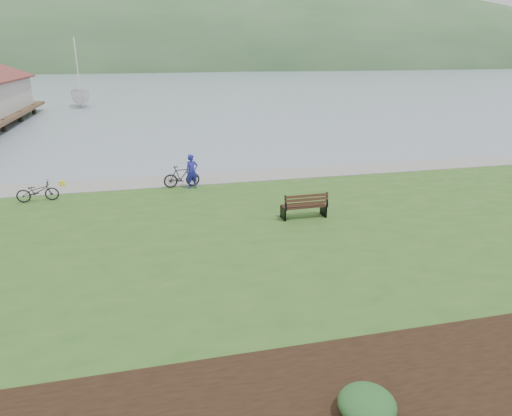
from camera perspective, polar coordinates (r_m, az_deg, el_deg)
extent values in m
plane|color=gray|center=(17.66, 2.04, -3.08)|extent=(600.00, 600.00, 0.00)
cube|color=#2D551E|center=(15.82, 3.98, -5.06)|extent=(34.00, 20.00, 0.40)
cube|color=gray|center=(23.90, -2.35, 3.93)|extent=(34.00, 2.20, 0.03)
cube|color=black|center=(18.02, 5.98, 0.30)|extent=(1.74, 0.63, 0.05)
cube|color=black|center=(17.63, 6.37, 0.97)|extent=(1.74, 0.19, 0.54)
cube|color=black|center=(17.84, 3.40, -0.67)|extent=(0.07, 0.60, 0.48)
cube|color=black|center=(18.40, 8.43, -0.22)|extent=(0.07, 0.60, 0.48)
imported|color=#212197|center=(21.90, -8.03, 4.90)|extent=(0.79, 0.62, 1.93)
imported|color=black|center=(22.04, -25.66, 1.89)|extent=(0.71, 1.76, 0.91)
imported|color=black|center=(22.28, -9.28, 3.91)|extent=(0.63, 1.77, 1.05)
imported|color=silver|center=(62.35, -20.91, 11.73)|extent=(11.72, 11.86, 26.15)
cube|color=#C8D018|center=(24.12, -23.06, 2.84)|extent=(0.26, 0.31, 0.28)
ellipsoid|color=#1E4C21|center=(9.04, 13.71, -22.75)|extent=(1.05, 1.05, 0.52)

